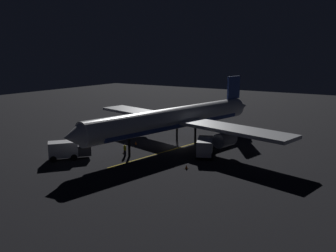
{
  "coord_description": "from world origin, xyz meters",
  "views": [
    {
      "loc": [
        -28.44,
        46.99,
        14.48
      ],
      "look_at": [
        0.0,
        2.0,
        3.5
      ],
      "focal_mm": 37.24,
      "sensor_mm": 36.0,
      "label": 1
    }
  ],
  "objects_px": {
    "airliner": "(177,119)",
    "traffic_cone_under_wing": "(205,156)",
    "traffic_cone_near_left": "(186,167)",
    "ground_crew_worker": "(125,150)",
    "traffic_cone_far": "(124,152)",
    "catering_truck": "(205,146)",
    "traffic_cone_near_right": "(136,143)",
    "baggage_truck": "(67,150)"
  },
  "relations": [
    {
      "from": "airliner",
      "to": "traffic_cone_under_wing",
      "type": "relative_size",
      "value": 72.17
    },
    {
      "from": "traffic_cone_near_left",
      "to": "traffic_cone_far",
      "type": "relative_size",
      "value": 1.0
    },
    {
      "from": "ground_crew_worker",
      "to": "traffic_cone_near_left",
      "type": "xyz_separation_m",
      "value": [
        -10.42,
        0.34,
        -0.64
      ]
    },
    {
      "from": "airliner",
      "to": "catering_truck",
      "type": "bearing_deg",
      "value": 154.49
    },
    {
      "from": "traffic_cone_under_wing",
      "to": "ground_crew_worker",
      "type": "bearing_deg",
      "value": 27.57
    },
    {
      "from": "baggage_truck",
      "to": "traffic_cone_under_wing",
      "type": "xyz_separation_m",
      "value": [
        -16.01,
        -10.93,
        -1.05
      ]
    },
    {
      "from": "ground_crew_worker",
      "to": "traffic_cone_near_left",
      "type": "bearing_deg",
      "value": 178.13
    },
    {
      "from": "airliner",
      "to": "traffic_cone_under_wing",
      "type": "height_order",
      "value": "airliner"
    },
    {
      "from": "catering_truck",
      "to": "traffic_cone_under_wing",
      "type": "bearing_deg",
      "value": 114.92
    },
    {
      "from": "catering_truck",
      "to": "traffic_cone_near_left",
      "type": "height_order",
      "value": "catering_truck"
    },
    {
      "from": "baggage_truck",
      "to": "airliner",
      "type": "bearing_deg",
      "value": -119.82
    },
    {
      "from": "airliner",
      "to": "ground_crew_worker",
      "type": "height_order",
      "value": "airliner"
    },
    {
      "from": "traffic_cone_near_left",
      "to": "airliner",
      "type": "bearing_deg",
      "value": -53.81
    },
    {
      "from": "airliner",
      "to": "catering_truck",
      "type": "xyz_separation_m",
      "value": [
        -6.64,
        3.17,
        -2.91
      ]
    },
    {
      "from": "airliner",
      "to": "traffic_cone_near_left",
      "type": "distance_m",
      "value": 13.13
    },
    {
      "from": "catering_truck",
      "to": "traffic_cone_far",
      "type": "relative_size",
      "value": 12.41
    },
    {
      "from": "airliner",
      "to": "traffic_cone_under_wing",
      "type": "bearing_deg",
      "value": 148.56
    },
    {
      "from": "airliner",
      "to": "traffic_cone_far",
      "type": "height_order",
      "value": "airliner"
    },
    {
      "from": "airliner",
      "to": "traffic_cone_near_right",
      "type": "bearing_deg",
      "value": 34.62
    },
    {
      "from": "airliner",
      "to": "catering_truck",
      "type": "distance_m",
      "value": 7.91
    },
    {
      "from": "airliner",
      "to": "traffic_cone_under_wing",
      "type": "distance_m",
      "value": 9.35
    },
    {
      "from": "traffic_cone_far",
      "to": "baggage_truck",
      "type": "bearing_deg",
      "value": 53.71
    },
    {
      "from": "airliner",
      "to": "baggage_truck",
      "type": "bearing_deg",
      "value": 60.18
    },
    {
      "from": "baggage_truck",
      "to": "traffic_cone_near_left",
      "type": "xyz_separation_m",
      "value": [
        -16.18,
        -5.24,
        -1.05
      ]
    },
    {
      "from": "airliner",
      "to": "traffic_cone_near_left",
      "type": "relative_size",
      "value": 72.17
    },
    {
      "from": "baggage_truck",
      "to": "traffic_cone_far",
      "type": "height_order",
      "value": "baggage_truck"
    },
    {
      "from": "traffic_cone_under_wing",
      "to": "traffic_cone_near_right",
      "type": "bearing_deg",
      "value": -2.5
    },
    {
      "from": "ground_crew_worker",
      "to": "traffic_cone_under_wing",
      "type": "distance_m",
      "value": 11.58
    },
    {
      "from": "traffic_cone_near_right",
      "to": "traffic_cone_far",
      "type": "distance_m",
      "value": 5.18
    },
    {
      "from": "catering_truck",
      "to": "traffic_cone_far",
      "type": "bearing_deg",
      "value": 27.87
    },
    {
      "from": "ground_crew_worker",
      "to": "traffic_cone_far",
      "type": "height_order",
      "value": "ground_crew_worker"
    },
    {
      "from": "traffic_cone_near_left",
      "to": "traffic_cone_under_wing",
      "type": "xyz_separation_m",
      "value": [
        0.18,
        -5.69,
        0.0
      ]
    },
    {
      "from": "traffic_cone_near_right",
      "to": "traffic_cone_under_wing",
      "type": "bearing_deg",
      "value": 177.5
    },
    {
      "from": "ground_crew_worker",
      "to": "traffic_cone_near_right",
      "type": "distance_m",
      "value": 6.47
    },
    {
      "from": "traffic_cone_near_right",
      "to": "traffic_cone_far",
      "type": "relative_size",
      "value": 1.0
    },
    {
      "from": "traffic_cone_near_left",
      "to": "traffic_cone_near_right",
      "type": "xyz_separation_m",
      "value": [
        12.97,
        -6.25,
        0.0
      ]
    },
    {
      "from": "ground_crew_worker",
      "to": "traffic_cone_under_wing",
      "type": "height_order",
      "value": "ground_crew_worker"
    },
    {
      "from": "airliner",
      "to": "ground_crew_worker",
      "type": "distance_m",
      "value": 10.75
    },
    {
      "from": "catering_truck",
      "to": "traffic_cone_near_right",
      "type": "xyz_separation_m",
      "value": [
        12.22,
        0.68,
        -1.07
      ]
    },
    {
      "from": "traffic_cone_near_left",
      "to": "baggage_truck",
      "type": "bearing_deg",
      "value": 17.94
    },
    {
      "from": "traffic_cone_near_left",
      "to": "ground_crew_worker",
      "type": "bearing_deg",
      "value": -1.87
    },
    {
      "from": "traffic_cone_under_wing",
      "to": "traffic_cone_far",
      "type": "relative_size",
      "value": 1.0
    }
  ]
}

